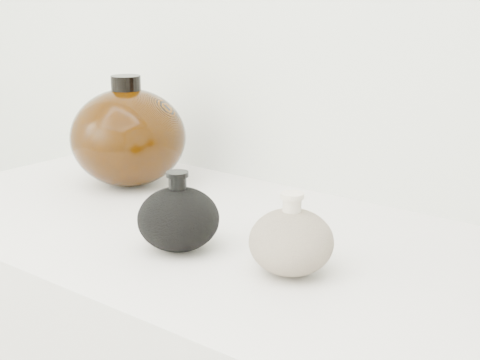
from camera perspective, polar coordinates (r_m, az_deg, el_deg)
The scene contains 3 objects.
black_gourd_vase at distance 0.87m, azimuth -5.28°, elevation -3.27°, with size 0.11×0.11×0.10m.
cream_gourd_vase at distance 0.80m, azimuth 4.39°, elevation -5.22°, with size 0.13×0.13×0.10m.
left_round_pot at distance 1.16m, azimuth -9.51°, elevation 3.65°, with size 0.24×0.24×0.19m.
Camera 1 is at (0.49, 0.27, 1.23)m, focal length 50.00 mm.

